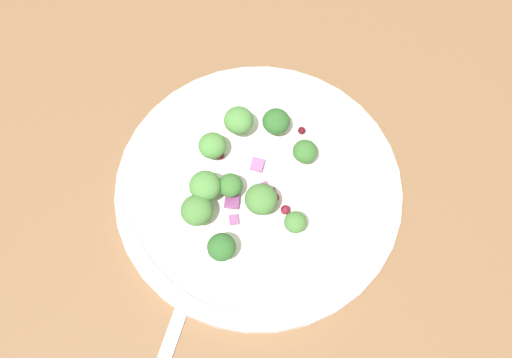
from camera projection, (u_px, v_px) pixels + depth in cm
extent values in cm
cube|color=brown|center=(230.00, 202.00, 54.14)|extent=(180.00, 180.00, 2.00)
cylinder|color=white|center=(256.00, 188.00, 53.02)|extent=(27.46, 27.46, 1.20)
torus|color=white|center=(256.00, 185.00, 52.47)|extent=(26.27, 26.27, 1.00)
cylinder|color=white|center=(256.00, 185.00, 52.38)|extent=(15.93, 15.93, 0.20)
cylinder|color=#8EB77A|center=(211.00, 152.00, 53.17)|extent=(1.01, 1.01, 1.01)
ellipsoid|color=#4C843D|center=(210.00, 146.00, 52.06)|extent=(2.68, 2.68, 2.01)
cylinder|color=#9EC684|center=(204.00, 190.00, 51.07)|extent=(1.09, 1.09, 1.09)
ellipsoid|color=#4C843D|center=(202.00, 184.00, 49.88)|extent=(2.91, 2.91, 2.18)
cylinder|color=#9EC684|center=(258.00, 205.00, 50.48)|extent=(1.12, 1.12, 1.12)
ellipsoid|color=#477A38|center=(259.00, 199.00, 49.26)|extent=(2.98, 2.98, 2.23)
cylinder|color=#8EB77A|center=(196.00, 216.00, 50.32)|extent=(1.10, 1.10, 1.10)
ellipsoid|color=#477A38|center=(194.00, 210.00, 49.12)|extent=(2.93, 2.93, 2.20)
cylinder|color=#ADD18E|center=(225.00, 188.00, 51.41)|extent=(0.87, 0.87, 0.87)
ellipsoid|color=#386B2D|center=(225.00, 183.00, 50.46)|extent=(2.31, 2.31, 1.73)
cylinder|color=#ADD18E|center=(292.00, 226.00, 49.93)|extent=(0.77, 0.77, 0.77)
ellipsoid|color=#477A38|center=(293.00, 222.00, 49.09)|extent=(2.05, 2.05, 1.54)
cylinder|color=#9EC684|center=(302.00, 157.00, 52.88)|extent=(0.89, 0.89, 0.89)
ellipsoid|color=#386B2D|center=(303.00, 152.00, 51.91)|extent=(2.36, 2.36, 1.77)
cylinder|color=#9EC684|center=(273.00, 128.00, 54.23)|extent=(1.02, 1.02, 1.02)
ellipsoid|color=#2D6028|center=(274.00, 121.00, 53.12)|extent=(2.71, 2.71, 2.03)
cylinder|color=#ADD18E|center=(237.00, 127.00, 53.91)|extent=(1.08, 1.08, 1.08)
ellipsoid|color=#4C843D|center=(236.00, 120.00, 52.73)|extent=(2.87, 2.87, 2.15)
cylinder|color=#9EC684|center=(220.00, 251.00, 48.91)|extent=(0.96, 0.96, 0.96)
ellipsoid|color=#2D6028|center=(219.00, 247.00, 47.86)|extent=(2.55, 2.55, 1.91)
sphere|color=#4C0A14|center=(259.00, 194.00, 51.15)|extent=(0.95, 0.95, 0.95)
sphere|color=maroon|center=(283.00, 210.00, 50.61)|extent=(0.91, 0.91, 0.91)
sphere|color=#4C0A14|center=(299.00, 131.00, 54.21)|extent=(0.76, 0.76, 0.76)
sphere|color=maroon|center=(218.00, 156.00, 53.01)|extent=(0.75, 0.75, 0.75)
sphere|color=maroon|center=(273.00, 198.00, 50.93)|extent=(0.83, 0.83, 0.83)
sphere|color=#4C0A14|center=(230.00, 194.00, 51.37)|extent=(0.90, 0.90, 0.90)
cube|color=#A35B93|center=(255.00, 165.00, 52.67)|extent=(1.60, 1.66, 0.40)
cube|color=#843D75|center=(226.00, 202.00, 51.08)|extent=(1.60, 1.56, 0.49)
cube|color=#934C84|center=(236.00, 219.00, 50.65)|extent=(0.88, 0.94, 0.32)
cube|color=#843D75|center=(260.00, 186.00, 51.91)|extent=(1.44, 1.21, 0.50)
cube|color=#934C84|center=(268.00, 194.00, 51.56)|extent=(1.16, 0.99, 0.57)
cube|color=silver|center=(188.00, 283.00, 49.56)|extent=(3.64, 4.26, 0.50)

